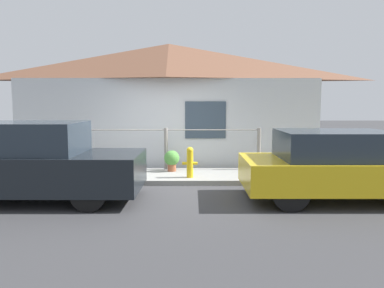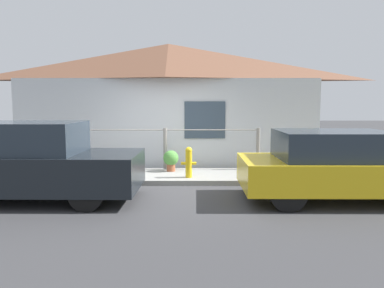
# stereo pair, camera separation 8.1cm
# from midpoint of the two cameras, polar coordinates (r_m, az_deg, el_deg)

# --- Properties ---
(ground_plane) EXTENTS (60.00, 60.00, 0.00)m
(ground_plane) POSITION_cam_midpoint_polar(r_m,az_deg,el_deg) (8.37, -4.30, -6.36)
(ground_plane) COLOR #38383A
(sidewalk) EXTENTS (24.00, 1.61, 0.11)m
(sidewalk) POSITION_cam_midpoint_polar(r_m,az_deg,el_deg) (9.14, -3.91, -4.91)
(sidewalk) COLOR gray
(sidewalk) RESTS_ON ground_plane
(house) EXTENTS (8.70, 2.23, 3.55)m
(house) POSITION_cam_midpoint_polar(r_m,az_deg,el_deg) (11.16, -3.21, 11.40)
(house) COLOR silver
(house) RESTS_ON ground_plane
(fence) EXTENTS (4.90, 0.10, 1.07)m
(fence) POSITION_cam_midpoint_polar(r_m,az_deg,el_deg) (9.68, -3.67, -0.38)
(fence) COLOR gray
(fence) RESTS_ON sidewalk
(car_left) EXTENTS (4.18, 1.68, 1.48)m
(car_left) POSITION_cam_midpoint_polar(r_m,az_deg,el_deg) (7.64, -23.57, -2.55)
(car_left) COLOR black
(car_left) RESTS_ON ground_plane
(car_right) EXTENTS (3.68, 1.73, 1.31)m
(car_right) POSITION_cam_midpoint_polar(r_m,az_deg,el_deg) (7.53, 21.77, -3.09)
(car_right) COLOR gold
(car_right) RESTS_ON ground_plane
(fire_hydrant) EXTENTS (0.35, 0.16, 0.71)m
(fire_hydrant) POSITION_cam_midpoint_polar(r_m,az_deg,el_deg) (8.62, -0.04, -2.69)
(fire_hydrant) COLOR yellow
(fire_hydrant) RESTS_ON sidewalk
(potted_plant_near_hydrant) EXTENTS (0.39, 0.39, 0.53)m
(potted_plant_near_hydrant) POSITION_cam_midpoint_polar(r_m,az_deg,el_deg) (9.43, -2.80, -2.34)
(potted_plant_near_hydrant) COLOR #9E5638
(potted_plant_near_hydrant) RESTS_ON sidewalk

